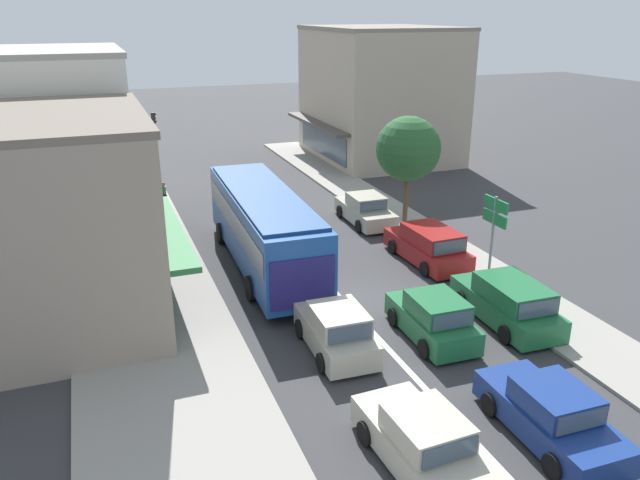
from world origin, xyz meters
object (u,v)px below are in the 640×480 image
at_px(hatchback_queue_gap_filler, 336,331).
at_px(parked_sedan_kerb_third, 365,210).
at_px(sedan_adjacent_lane_lead, 551,415).
at_px(hatchback_behind_bus_near, 433,318).
at_px(city_bus, 264,224).
at_px(traffic_light_downstreet, 155,134).
at_px(parked_wagon_kerb_second, 428,246).
at_px(street_tree_right, 408,149).
at_px(pedestrian_with_handbag_near, 164,195).
at_px(parked_wagon_kerb_front, 508,302).
at_px(directional_road_sign, 494,220).
at_px(sedan_adjacent_lane_trail, 424,444).

height_order(hatchback_queue_gap_filler, parked_sedan_kerb_third, hatchback_queue_gap_filler).
bearing_deg(sedan_adjacent_lane_lead, hatchback_behind_bus_near, 91.80).
relative_size(city_bus, traffic_light_downstreet, 2.60).
height_order(city_bus, parked_wagon_kerb_second, city_bus).
bearing_deg(street_tree_right, traffic_light_downstreet, 126.70).
height_order(city_bus, pedestrian_with_handbag_near, city_bus).
bearing_deg(parked_wagon_kerb_front, hatchback_behind_bus_near, -178.53).
relative_size(city_bus, parked_wagon_kerb_second, 2.40).
bearing_deg(traffic_light_downstreet, parked_sedan_kerb_third, -54.96).
xyz_separation_m(traffic_light_downstreet, pedestrian_with_handbag_near, (-0.55, -7.58, -1.79)).
bearing_deg(sedan_adjacent_lane_lead, parked_wagon_kerb_second, 75.21).
relative_size(traffic_light_downstreet, directional_road_sign, 1.17).
height_order(hatchback_behind_bus_near, sedan_adjacent_lane_lead, hatchback_behind_bus_near).
bearing_deg(parked_wagon_kerb_second, parked_sedan_kerb_third, 93.22).
bearing_deg(pedestrian_with_handbag_near, parked_wagon_kerb_second, -47.69).
bearing_deg(traffic_light_downstreet, pedestrian_with_handbag_near, -94.16).
relative_size(parked_wagon_kerb_front, pedestrian_with_handbag_near, 2.80).
relative_size(city_bus, street_tree_right, 2.00).
height_order(parked_wagon_kerb_front, parked_sedan_kerb_third, parked_wagon_kerb_front).
xyz_separation_m(directional_road_sign, street_tree_right, (0.19, 7.29, 1.21)).
relative_size(city_bus, hatchback_queue_gap_filler, 2.91).
distance_m(hatchback_queue_gap_filler, parked_wagon_kerb_front, 6.19).
bearing_deg(pedestrian_with_handbag_near, directional_road_sign, -51.75).
height_order(directional_road_sign, street_tree_right, street_tree_right).
distance_m(hatchback_queue_gap_filler, pedestrian_with_handbag_near, 16.27).
bearing_deg(pedestrian_with_handbag_near, traffic_light_downstreet, 85.84).
xyz_separation_m(city_bus, pedestrian_with_handbag_near, (-2.96, 8.56, -0.81)).
bearing_deg(sedan_adjacent_lane_trail, parked_sedan_kerb_third, 69.93).
xyz_separation_m(city_bus, street_tree_right, (7.81, 2.43, 2.03)).
xyz_separation_m(sedan_adjacent_lane_lead, traffic_light_downstreet, (-6.05, 29.31, 2.19)).
distance_m(directional_road_sign, pedestrian_with_handbag_near, 17.17).
bearing_deg(traffic_light_downstreet, sedan_adjacent_lane_trail, -84.99).
height_order(parked_wagon_kerb_second, directional_road_sign, directional_road_sign).
distance_m(parked_wagon_kerb_second, traffic_light_downstreet, 20.32).
distance_m(parked_wagon_kerb_second, street_tree_right, 5.54).
distance_m(city_bus, parked_sedan_kerb_third, 7.41).
height_order(city_bus, parked_wagon_kerb_front, city_bus).
bearing_deg(sedan_adjacent_lane_trail, traffic_light_downstreet, 95.01).
bearing_deg(hatchback_behind_bus_near, traffic_light_downstreet, 103.85).
bearing_deg(sedan_adjacent_lane_lead, sedan_adjacent_lane_trail, 178.07).
height_order(hatchback_queue_gap_filler, directional_road_sign, directional_road_sign).
height_order(sedan_adjacent_lane_trail, parked_wagon_kerb_front, parked_wagon_kerb_front).
height_order(city_bus, sedan_adjacent_lane_lead, city_bus).
height_order(parked_wagon_kerb_second, pedestrian_with_handbag_near, pedestrian_with_handbag_near).
xyz_separation_m(hatchback_behind_bus_near, directional_road_sign, (4.15, 2.86, 1.99)).
xyz_separation_m(hatchback_queue_gap_filler, parked_wagon_kerb_front, (6.19, -0.26, 0.04)).
distance_m(hatchback_queue_gap_filler, parked_sedan_kerb_third, 12.68).
distance_m(sedan_adjacent_lane_lead, pedestrian_with_handbag_near, 22.71).
relative_size(traffic_light_downstreet, street_tree_right, 0.77).
distance_m(sedan_adjacent_lane_lead, parked_wagon_kerb_second, 11.60).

